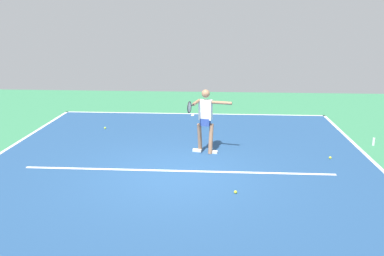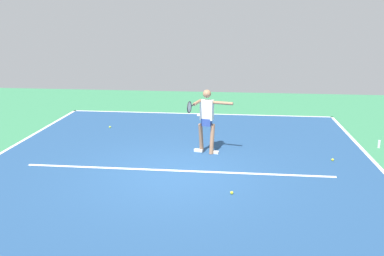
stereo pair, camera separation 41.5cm
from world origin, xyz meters
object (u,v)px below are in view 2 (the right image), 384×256
(tennis_ball_by_sideline, at_px, (110,127))
(tennis_ball_near_player, at_px, (232,193))
(water_bottle, at_px, (379,144))
(tennis_player, at_px, (207,117))
(tennis_ball_far_corner, at_px, (333,160))

(tennis_ball_by_sideline, height_order, tennis_ball_near_player, same)
(tennis_ball_by_sideline, xyz_separation_m, water_bottle, (-8.15, 1.24, 0.08))
(tennis_player, xyz_separation_m, tennis_ball_near_player, (-0.72, 2.58, -0.96))
(tennis_ball_near_player, bearing_deg, tennis_player, -74.38)
(tennis_ball_far_corner, relative_size, tennis_ball_near_player, 1.00)
(tennis_ball_by_sideline, distance_m, water_bottle, 8.24)
(tennis_ball_far_corner, relative_size, water_bottle, 0.30)
(tennis_player, xyz_separation_m, tennis_ball_far_corner, (-3.25, 0.28, -0.96))
(tennis_ball_far_corner, distance_m, tennis_ball_near_player, 3.42)
(tennis_ball_far_corner, height_order, water_bottle, water_bottle)
(tennis_player, bearing_deg, tennis_ball_far_corner, -171.65)
(tennis_ball_near_player, xyz_separation_m, water_bottle, (-4.07, -3.55, 0.08))
(tennis_ball_by_sideline, bearing_deg, tennis_ball_far_corner, 159.34)
(tennis_ball_far_corner, xyz_separation_m, tennis_ball_by_sideline, (6.61, -2.49, 0.00))
(tennis_ball_far_corner, bearing_deg, tennis_player, -4.94)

